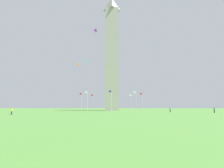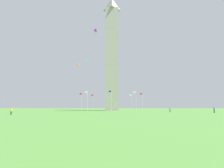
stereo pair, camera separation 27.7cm
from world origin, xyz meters
TOP-DOWN VIEW (x-y plane):
  - ground_plane at (0.00, 0.00)m, footprint 260.00×260.00m
  - obelisk_monument at (0.00, 0.00)m, footprint 6.17×6.17m
  - flagpole_n at (14.23, 0.00)m, footprint 1.12×0.14m
  - flagpole_ne at (10.08, 10.02)m, footprint 1.12×0.14m
  - flagpole_e at (0.06, 14.17)m, footprint 1.12×0.14m
  - flagpole_se at (-9.96, 10.02)m, footprint 1.12×0.14m
  - flagpole_s at (-14.11, 0.00)m, footprint 1.12×0.14m
  - flagpole_sw at (-9.96, -10.02)m, footprint 1.12×0.14m
  - flagpole_w at (0.06, -14.17)m, footprint 1.12×0.14m
  - flagpole_nw at (10.08, -10.02)m, footprint 1.12×0.14m
  - person_purple_shirt at (-20.31, 21.58)m, footprint 0.32×0.32m
  - person_blue_shirt at (-31.61, 28.42)m, footprint 0.32×0.32m
  - person_yellow_shirt at (22.94, 41.84)m, footprint 0.32×0.32m
  - kite_purple_delta at (6.03, 16.90)m, footprint 2.52×2.54m
  - kite_cyan_box at (11.26, 7.04)m, footprint 0.98×0.77m
  - kite_orange_box at (12.20, 18.54)m, footprint 0.87×0.82m

SIDE VIEW (x-z plane):
  - ground_plane at x=0.00m, z-range 0.00..0.00m
  - person_purple_shirt at x=-20.31m, z-range -0.01..1.66m
  - person_blue_shirt at x=-31.61m, z-range 0.00..1.74m
  - person_yellow_shirt at x=22.94m, z-range 0.00..1.78m
  - flagpole_n at x=14.23m, z-range 0.39..8.64m
  - flagpole_ne at x=10.08m, z-range 0.39..8.64m
  - flagpole_e at x=0.06m, z-range 0.39..8.64m
  - flagpole_se at x=-9.96m, z-range 0.39..8.64m
  - flagpole_s at x=-14.11m, z-range 0.39..8.64m
  - flagpole_sw at x=-9.96m, z-range 0.39..8.64m
  - flagpole_w at x=0.06m, z-range 0.39..8.64m
  - flagpole_nw at x=10.08m, z-range 0.39..8.64m
  - kite_orange_box at x=12.20m, z-range 16.73..18.33m
  - kite_cyan_box at x=11.26m, z-range 20.74..22.64m
  - obelisk_monument at x=0.00m, z-range 0.00..56.05m
  - kite_purple_delta at x=6.03m, z-range 29.79..32.99m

